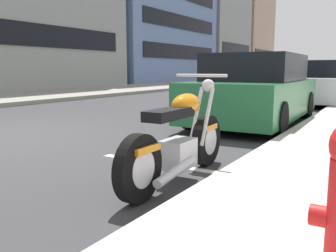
{
  "coord_description": "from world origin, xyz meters",
  "views": [
    {
      "loc": [
        -3.69,
        -5.72,
        1.16
      ],
      "look_at": [
        -0.34,
        -3.68,
        0.54
      ],
      "focal_mm": 39.05,
      "sensor_mm": 36.0,
      "label": 1
    }
  ],
  "objects_px": {
    "parked_car_second_in_row": "(314,84)",
    "parked_car_behind_motorcycle": "(329,79)",
    "parked_motorcycle": "(179,141)",
    "parked_car_at_intersection": "(256,91)"
  },
  "relations": [
    {
      "from": "parked_car_second_in_row",
      "to": "parked_car_behind_motorcycle",
      "type": "relative_size",
      "value": 1.05
    },
    {
      "from": "parked_motorcycle",
      "to": "parked_car_behind_motorcycle",
      "type": "xyz_separation_m",
      "value": [
        15.41,
        0.68,
        0.24
      ]
    },
    {
      "from": "parked_motorcycle",
      "to": "parked_car_behind_motorcycle",
      "type": "height_order",
      "value": "parked_car_behind_motorcycle"
    },
    {
      "from": "parked_car_at_intersection",
      "to": "parked_car_behind_motorcycle",
      "type": "distance_m",
      "value": 11.02
    },
    {
      "from": "parked_car_at_intersection",
      "to": "parked_car_second_in_row",
      "type": "relative_size",
      "value": 0.97
    },
    {
      "from": "parked_car_second_in_row",
      "to": "parked_motorcycle",
      "type": "bearing_deg",
      "value": 179.33
    },
    {
      "from": "parked_car_second_in_row",
      "to": "parked_car_behind_motorcycle",
      "type": "height_order",
      "value": "parked_car_second_in_row"
    },
    {
      "from": "parked_motorcycle",
      "to": "parked_car_behind_motorcycle",
      "type": "distance_m",
      "value": 15.43
    },
    {
      "from": "parked_motorcycle",
      "to": "parked_car_behind_motorcycle",
      "type": "relative_size",
      "value": 0.48
    },
    {
      "from": "parked_motorcycle",
      "to": "parked_car_at_intersection",
      "type": "height_order",
      "value": "parked_car_at_intersection"
    }
  ]
}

